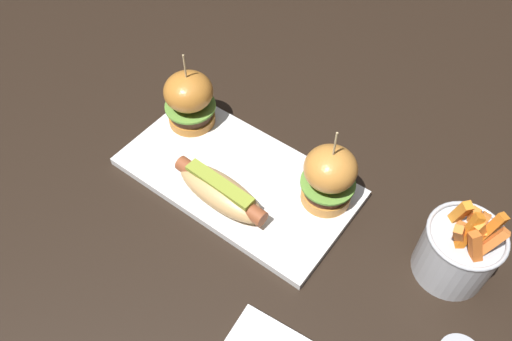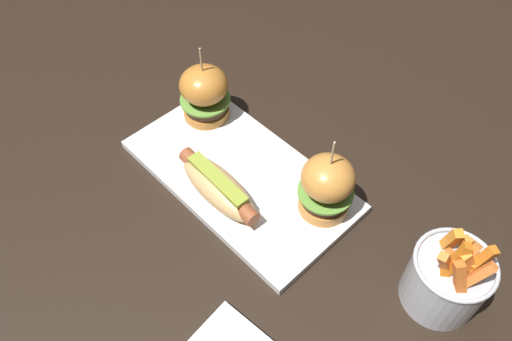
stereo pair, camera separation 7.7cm
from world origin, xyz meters
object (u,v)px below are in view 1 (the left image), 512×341
at_px(hot_dog, 220,191).
at_px(slider_right, 329,177).
at_px(slider_left, 189,99).
at_px(fries_bucket, 458,250).
at_px(platter_main, 237,177).

xyz_separation_m(hot_dog, slider_right, (0.13, 0.10, 0.03)).
distance_m(hot_dog, slider_left, 0.19).
bearing_deg(fries_bucket, slider_right, -177.57).
xyz_separation_m(hot_dog, slider_left, (-0.15, 0.10, 0.03)).
xyz_separation_m(slider_left, slider_right, (0.28, -0.00, 0.00)).
height_order(hot_dog, slider_left, slider_left).
height_order(platter_main, fries_bucket, fries_bucket).
relative_size(slider_left, fries_bucket, 1.02).
distance_m(slider_left, fries_bucket, 0.49).
bearing_deg(platter_main, hot_dog, -79.16).
xyz_separation_m(platter_main, slider_left, (-0.14, 0.05, 0.06)).
relative_size(platter_main, fries_bucket, 2.68).
height_order(hot_dog, slider_right, slider_right).
bearing_deg(hot_dog, slider_right, 38.29).
relative_size(slider_right, fries_bucket, 1.05).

